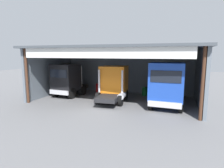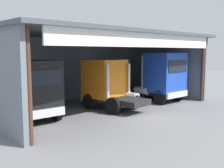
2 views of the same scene
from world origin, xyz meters
TOP-DOWN VIEW (x-y plane):
  - ground_plane at (0.00, 0.00)m, footprint 80.00×80.00m
  - workshop_shed at (0.00, 4.84)m, footprint 15.54×8.69m
  - truck_black_center_right_bay at (-5.24, 3.63)m, footprint 2.57×4.43m
  - truck_orange_yard_outside at (0.01, 3.23)m, footprint 2.73×4.61m
  - truck_blue_right_bay at (4.85, 2.21)m, footprint 2.80×4.43m
  - oil_drum at (2.37, 6.75)m, footprint 0.58×0.58m
  - tool_cart at (-2.88, 6.96)m, footprint 0.90×0.60m

SIDE VIEW (x-z plane):
  - ground_plane at x=0.00m, z-range 0.00..0.00m
  - oil_drum at x=2.37m, z-range 0.00..0.90m
  - tool_cart at x=-2.88m, z-range 0.00..1.00m
  - truck_orange_yard_outside at x=0.01m, z-range 0.08..3.40m
  - truck_black_center_right_bay at x=-5.24m, z-range 0.09..3.49m
  - truck_blue_right_bay at x=4.85m, z-range 0.10..3.85m
  - workshop_shed at x=0.00m, z-range 0.99..6.10m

